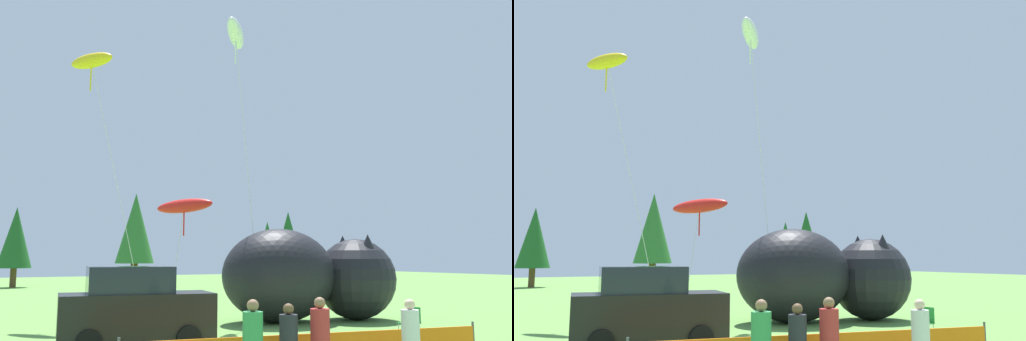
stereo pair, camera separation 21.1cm
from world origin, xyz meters
The scene contains 12 objects.
parked_car centered at (-3.31, 1.48, 1.06)m, with size 4.29×2.44×2.18m.
folding_chair centered at (4.59, -0.69, 0.55)m, with size 0.56×0.56×0.93m.
inflatable_cat centered at (4.32, 4.60, 1.61)m, with size 7.22×4.33×3.49m.
spectator_in_grey_shirt centered at (-1.68, -4.83, 0.92)m, with size 0.37×0.37×1.68m.
spectator_in_yellow_shirt centered at (0.14, -5.30, 0.88)m, with size 0.35×0.35×1.61m.
kite_white_ghost centered at (2.09, 6.21, 11.55)m, with size 2.07×2.60×12.08m.
kite_red_lizard centered at (1.25, 9.48, 4.64)m, with size 2.16×2.87×5.07m.
kite_yellow_hero centered at (-3.02, 9.40, 10.49)m, with size 3.27×2.10×10.89m.
horizon_tree_east centered at (23.07, 35.58, 4.31)m, with size 2.94×2.94×7.02m.
horizon_tree_west centered at (-2.64, 36.23, 3.96)m, with size 2.70×2.70×6.45m.
horizon_tree_mid centered at (21.39, 36.91, 3.68)m, with size 2.51×2.51×6.00m.
horizon_tree_northeast centered at (6.73, 34.39, 4.85)m, with size 3.31×3.31×7.91m.
Camera 2 is at (-7.89, -13.99, 2.44)m, focal length 40.00 mm.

